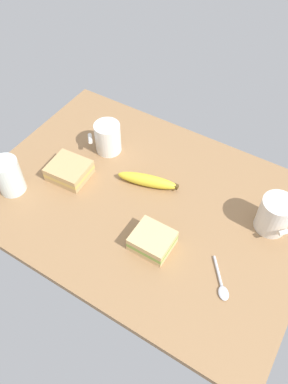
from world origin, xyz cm
name	(u,v)px	position (x,y,z in cm)	size (l,w,h in cm)	color
tabletop	(144,201)	(0.00, 0.00, 1.00)	(90.00, 64.00, 2.00)	#936D47
coffee_mug_black	(275,214)	(-32.65, -9.57, 7.15)	(9.97, 9.84, 10.03)	silver
coffee_mug_milky	(108,137)	(19.56, -10.94, 6.94)	(9.46, 9.08, 9.61)	white
sandwich_main	(69,171)	(22.79, 3.96, 4.20)	(11.64, 10.63, 4.40)	tan
sandwich_side	(152,241)	(-9.59, 11.56, 4.20)	(9.80, 8.82, 4.40)	#DBB77A
glass_of_milk	(9,177)	(33.34, 16.23, 6.97)	(7.31, 7.31, 10.68)	silver
banana	(148,180)	(1.89, -4.99, 3.74)	(17.75, 8.04, 3.48)	yellow
spoon	(221,285)	(-28.87, 12.49, 2.38)	(8.20, 10.00, 0.80)	silver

